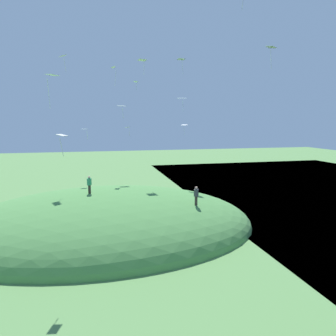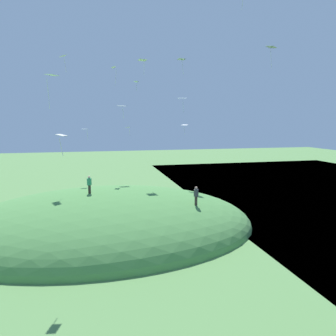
{
  "view_description": "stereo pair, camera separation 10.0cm",
  "coord_description": "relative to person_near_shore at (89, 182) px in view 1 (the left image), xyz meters",
  "views": [
    {
      "loc": [
        7.07,
        31.71,
        10.19
      ],
      "look_at": [
        0.44,
        3.75,
        5.91
      ],
      "focal_mm": 32.65,
      "sensor_mm": 36.0,
      "label": 1
    },
    {
      "loc": [
        6.97,
        31.74,
        10.19
      ],
      "look_at": [
        0.44,
        3.75,
        5.91
      ],
      "focal_mm": 32.65,
      "sensor_mm": 36.0,
      "label": 2
    }
  ],
  "objects": [
    {
      "name": "ground_plane",
      "position": [
        -7.75,
        -3.68,
        -4.82
      ],
      "size": [
        160.0,
        160.0,
        0.0
      ],
      "primitive_type": "plane",
      "color": "#568546"
    },
    {
      "name": "grass_hill",
      "position": [
        -1.42,
        -0.74,
        -4.82
      ],
      "size": [
        28.9,
        19.71,
        7.67
      ],
      "primitive_type": "ellipsoid",
      "color": "#4C8543",
      "rests_on": "ground_plane"
    },
    {
      "name": "person_near_shore",
      "position": [
        0.0,
        0.0,
        0.0
      ],
      "size": [
        0.46,
        0.46,
        1.63
      ],
      "rotation": [
        0.0,
        0.0,
        3.02
      ],
      "color": "#322924",
      "rests_on": "grass_hill"
    },
    {
      "name": "person_watching_kites",
      "position": [
        -9.2,
        2.93,
        -0.85
      ],
      "size": [
        0.42,
        0.42,
        1.71
      ],
      "rotation": [
        0.0,
        0.0,
        0.04
      ],
      "color": "#3D322A",
      "rests_on": "grass_hill"
    },
    {
      "name": "kite_0",
      "position": [
        1.36,
        7.9,
        4.5
      ],
      "size": [
        0.7,
        0.84,
        1.4
      ],
      "color": "silver"
    },
    {
      "name": "kite_2",
      "position": [
        -2.99,
        -8.53,
        11.38
      ],
      "size": [
        0.66,
        0.76,
        2.16
      ],
      "color": "white"
    },
    {
      "name": "kite_3",
      "position": [
        0.4,
        -6.11,
        4.61
      ],
      "size": [
        0.82,
        0.76,
        1.12
      ],
      "color": "white"
    },
    {
      "name": "kite_4",
      "position": [
        -16.75,
        1.58,
        12.17
      ],
      "size": [
        1.25,
        1.19,
        2.0
      ],
      "color": "white"
    },
    {
      "name": "kite_5",
      "position": [
        -10.75,
        -7.22,
        8.14
      ],
      "size": [
        1.21,
        1.01,
        1.69
      ],
      "color": "white"
    },
    {
      "name": "kite_6",
      "position": [
        -13.12,
        -14.26,
        4.97
      ],
      "size": [
        1.1,
        1.1,
        1.47
      ],
      "color": "white"
    },
    {
      "name": "kite_7",
      "position": [
        -10.87,
        -8.13,
        12.68
      ],
      "size": [
        0.99,
        0.78,
        1.83
      ],
      "color": "white"
    },
    {
      "name": "kite_8",
      "position": [
        -5.13,
        -15.05,
        4.67
      ],
      "size": [
        0.88,
        1.02,
        1.23
      ],
      "color": "silver"
    },
    {
      "name": "kite_9",
      "position": [
        -3.67,
        -7.29,
        7.18
      ],
      "size": [
        1.14,
        0.94,
        1.43
      ],
      "color": "white"
    },
    {
      "name": "kite_10",
      "position": [
        1.77,
        7.83,
        8.05
      ],
      "size": [
        0.88,
        0.93,
        2.06
      ],
      "color": "white"
    },
    {
      "name": "kite_11",
      "position": [
        2.25,
        -5.69,
        11.94
      ],
      "size": [
        0.86,
        1.01,
        1.68
      ],
      "color": "white"
    },
    {
      "name": "kite_12",
      "position": [
        -6.01,
        -6.71,
        12.13
      ],
      "size": [
        1.09,
        0.91,
        1.65
      ],
      "color": "white"
    },
    {
      "name": "kite_13",
      "position": [
        -6.39,
        -15.31,
        10.9
      ],
      "size": [
        0.72,
        0.79,
        1.23
      ],
      "color": "white"
    },
    {
      "name": "mooring_post",
      "position": [
        -13.04,
        -8.23,
        -4.41
      ],
      "size": [
        0.14,
        0.14,
        0.82
      ],
      "primitive_type": "cylinder",
      "color": "brown",
      "rests_on": "ground_plane"
    }
  ]
}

